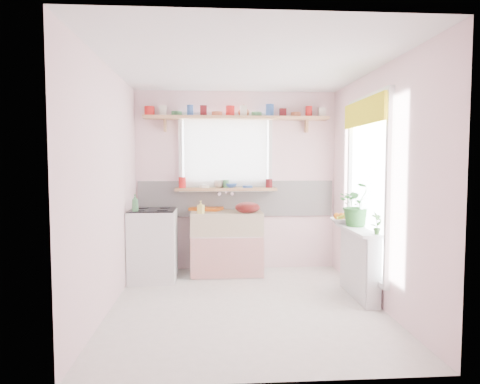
{
  "coord_description": "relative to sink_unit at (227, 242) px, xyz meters",
  "views": [
    {
      "loc": [
        -0.36,
        -4.42,
        1.51
      ],
      "look_at": [
        -0.02,
        0.55,
        1.17
      ],
      "focal_mm": 32.0,
      "sensor_mm": 36.0,
      "label": 1
    }
  ],
  "objects": [
    {
      "name": "room",
      "position": [
        0.81,
        -0.43,
        0.94
      ],
      "size": [
        3.2,
        3.2,
        3.2
      ],
      "color": "white",
      "rests_on": "ground"
    },
    {
      "name": "sink_unit",
      "position": [
        0.0,
        0.0,
        0.0
      ],
      "size": [
        0.95,
        0.65,
        1.11
      ],
      "color": "white",
      "rests_on": "ground"
    },
    {
      "name": "cooker",
      "position": [
        -0.95,
        -0.24,
        0.03
      ],
      "size": [
        0.58,
        0.58,
        0.93
      ],
      "color": "white",
      "rests_on": "ground"
    },
    {
      "name": "radiator_ledge",
      "position": [
        1.45,
        -1.09,
        -0.03
      ],
      "size": [
        0.22,
        0.95,
        0.78
      ],
      "color": "white",
      "rests_on": "ground"
    },
    {
      "name": "windowsill",
      "position": [
        -0.0,
        0.19,
        0.71
      ],
      "size": [
        1.4,
        0.22,
        0.04
      ],
      "primitive_type": "cube",
      "color": "tan",
      "rests_on": "room"
    },
    {
      "name": "pine_shelf",
      "position": [
        0.15,
        0.18,
        1.69
      ],
      "size": [
        2.52,
        0.24,
        0.04
      ],
      "primitive_type": "cube",
      "color": "tan",
      "rests_on": "room"
    },
    {
      "name": "shelf_crockery",
      "position": [
        0.15,
        0.18,
        1.76
      ],
      "size": [
        2.47,
        0.11,
        0.12
      ],
      "color": "red",
      "rests_on": "pine_shelf"
    },
    {
      "name": "sill_crockery",
      "position": [
        -0.0,
        0.19,
        0.78
      ],
      "size": [
        1.35,
        0.11,
        0.12
      ],
      "color": "red",
      "rests_on": "windowsill"
    },
    {
      "name": "dish_tray",
      "position": [
        -0.27,
        0.21,
        0.44
      ],
      "size": [
        0.49,
        0.43,
        0.04
      ],
      "primitive_type": "cube",
      "rotation": [
        0.0,
        0.0,
        -0.35
      ],
      "color": "#DB5E13",
      "rests_on": "sink_unit"
    },
    {
      "name": "colander",
      "position": [
        0.27,
        -0.19,
        0.49
      ],
      "size": [
        0.34,
        0.34,
        0.15
      ],
      "primitive_type": "ellipsoid",
      "rotation": [
        0.0,
        0.0,
        -0.05
      ],
      "color": "#530F0E",
      "rests_on": "sink_unit"
    },
    {
      "name": "jade_plant",
      "position": [
        1.48,
        -0.92,
        0.6
      ],
      "size": [
        0.49,
        0.43,
        0.5
      ],
      "primitive_type": "imported",
      "rotation": [
        0.0,
        0.0,
        -0.09
      ],
      "color": "#2D6D2B",
      "rests_on": "radiator_ledge"
    },
    {
      "name": "fruit_bowl",
      "position": [
        1.36,
        -0.69,
        0.38
      ],
      "size": [
        0.3,
        0.3,
        0.07
      ],
      "primitive_type": "imported",
      "rotation": [
        0.0,
        0.0,
        -0.12
      ],
      "color": "silver",
      "rests_on": "radiator_ledge"
    },
    {
      "name": "herb_pot",
      "position": [
        1.48,
        -1.49,
        0.46
      ],
      "size": [
        0.14,
        0.12,
        0.23
      ],
      "primitive_type": "imported",
      "rotation": [
        0.0,
        0.0,
        0.43
      ],
      "color": "#396B2B",
      "rests_on": "radiator_ledge"
    },
    {
      "name": "soap_bottle_sink",
      "position": [
        -0.34,
        -0.19,
        0.5
      ],
      "size": [
        0.1,
        0.1,
        0.17
      ],
      "primitive_type": "imported",
      "rotation": [
        0.0,
        0.0,
        -0.39
      ],
      "color": "#FDF070",
      "rests_on": "sink_unit"
    },
    {
      "name": "sill_cup",
      "position": [
        -0.1,
        0.24,
        0.78
      ],
      "size": [
        0.14,
        0.14,
        0.1
      ],
      "primitive_type": "imported",
      "rotation": [
        0.0,
        0.0,
        -0.03
      ],
      "color": "beige",
      "rests_on": "windowsill"
    },
    {
      "name": "sill_bowl",
      "position": [
        0.05,
        0.22,
        0.76
      ],
      "size": [
        0.25,
        0.25,
        0.06
      ],
      "primitive_type": "imported",
      "rotation": [
        0.0,
        0.0,
        -0.39
      ],
      "color": "#3863B7",
      "rests_on": "windowsill"
    },
    {
      "name": "shelf_vase",
      "position": [
        0.25,
        0.24,
        1.79
      ],
      "size": [
        0.19,
        0.19,
        0.17
      ],
      "primitive_type": "imported",
      "rotation": [
        0.0,
        0.0,
        -0.25
      ],
      "color": "#B85E38",
      "rests_on": "pine_shelf"
    },
    {
      "name": "cooker_bottle",
      "position": [
        -1.13,
        -0.46,
        0.59
      ],
      "size": [
        0.08,
        0.08,
        0.21
      ],
      "primitive_type": "imported",
      "rotation": [
        0.0,
        0.0,
        0.03
      ],
      "color": "#40814B",
      "rests_on": "cooker"
    },
    {
      "name": "fruit",
      "position": [
        1.37,
        -0.69,
        0.43
      ],
      "size": [
        0.2,
        0.14,
        0.1
      ],
      "color": "orange",
      "rests_on": "fruit_bowl"
    }
  ]
}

